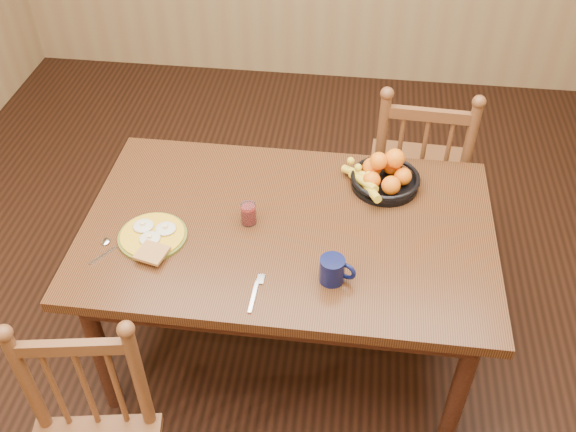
# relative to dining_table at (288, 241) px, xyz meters

# --- Properties ---
(room) EXTENTS (4.52, 5.02, 2.72)m
(room) POSITION_rel_dining_table_xyz_m (0.00, 0.00, 0.68)
(room) COLOR black
(room) RESTS_ON ground
(dining_table) EXTENTS (1.60, 1.00, 0.75)m
(dining_table) POSITION_rel_dining_table_xyz_m (0.00, 0.00, 0.00)
(dining_table) COLOR black
(dining_table) RESTS_ON ground
(chair_far) EXTENTS (0.49, 0.47, 1.02)m
(chair_far) POSITION_rel_dining_table_xyz_m (0.55, 0.72, -0.17)
(chair_far) COLOR #543119
(chair_far) RESTS_ON ground
(breakfast_plate) EXTENTS (0.26, 0.30, 0.04)m
(breakfast_plate) POSITION_rel_dining_table_xyz_m (-0.50, -0.14, 0.10)
(breakfast_plate) COLOR #59601E
(breakfast_plate) RESTS_ON dining_table
(fork) EXTENTS (0.03, 0.18, 0.00)m
(fork) POSITION_rel_dining_table_xyz_m (-0.07, -0.35, 0.09)
(fork) COLOR silver
(fork) RESTS_ON dining_table
(spoon) EXTENTS (0.08, 0.15, 0.01)m
(spoon) POSITION_rel_dining_table_xyz_m (-0.67, -0.20, 0.09)
(spoon) COLOR silver
(spoon) RESTS_ON dining_table
(coffee_mug) EXTENTS (0.13, 0.09, 0.10)m
(coffee_mug) POSITION_rel_dining_table_xyz_m (0.19, -0.26, 0.14)
(coffee_mug) COLOR #0A0F38
(coffee_mug) RESTS_ON dining_table
(juice_glass) EXTENTS (0.06, 0.06, 0.09)m
(juice_glass) POSITION_rel_dining_table_xyz_m (-0.15, -0.00, 0.13)
(juice_glass) COLOR silver
(juice_glass) RESTS_ON dining_table
(fruit_bowl) EXTENTS (0.32, 0.32, 0.17)m
(fruit_bowl) POSITION_rel_dining_table_xyz_m (0.36, 0.29, 0.14)
(fruit_bowl) COLOR black
(fruit_bowl) RESTS_ON dining_table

